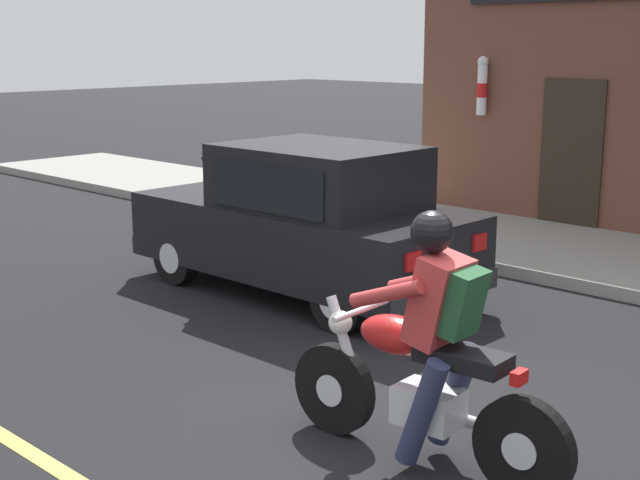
# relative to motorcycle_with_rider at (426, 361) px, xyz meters

# --- Properties ---
(ground_plane) EXTENTS (80.00, 80.00, 0.00)m
(ground_plane) POSITION_rel_motorcycle_with_rider_xyz_m (0.16, 0.15, -0.68)
(ground_plane) COLOR black
(sidewalk_curb) EXTENTS (2.60, 22.00, 0.14)m
(sidewalk_curb) POSITION_rel_motorcycle_with_rider_xyz_m (5.54, 3.15, -0.61)
(sidewalk_curb) COLOR gray
(sidewalk_curb) RESTS_ON ground
(motorcycle_with_rider) EXTENTS (0.58, 2.02, 1.62)m
(motorcycle_with_rider) POSITION_rel_motorcycle_with_rider_xyz_m (0.00, 0.00, 0.00)
(motorcycle_with_rider) COLOR black
(motorcycle_with_rider) RESTS_ON ground
(car_hatchback) EXTENTS (1.64, 3.78, 1.57)m
(car_hatchback) POSITION_rel_motorcycle_with_rider_xyz_m (2.26, 3.25, 0.09)
(car_hatchback) COLOR black
(car_hatchback) RESTS_ON ground
(traffic_cone) EXTENTS (0.36, 0.36, 0.60)m
(traffic_cone) POSITION_rel_motorcycle_with_rider_xyz_m (5.86, 4.40, -0.25)
(traffic_cone) COLOR black
(traffic_cone) RESTS_ON sidewalk_curb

